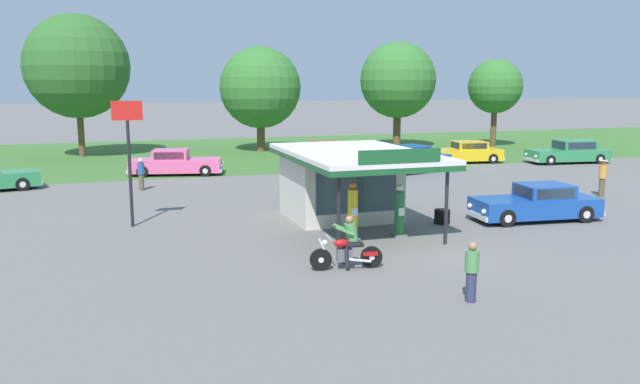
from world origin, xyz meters
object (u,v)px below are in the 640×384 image
Objects in this scene: bystander_leaning_by_kiosk at (141,174)px; bystander_standing_back_lot at (311,167)px; bystander_strolling_foreground at (472,271)px; motorcycle_with_rider at (348,247)px; parked_car_back_row_left at (322,155)px; parked_car_back_row_right at (175,163)px; featured_classic_sedan at (536,204)px; gas_pump_nearside at (353,214)px; parked_car_back_row_centre_right at (569,152)px; spare_tire_stack at (442,217)px; roadside_pole_sign at (128,141)px; parked_car_second_row_spare at (410,160)px; bystander_chatting_near_pumps at (602,177)px; gas_pump_offside at (399,213)px; parked_car_back_row_far_left at (465,153)px.

bystander_standing_back_lot is (8.51, -0.93, 0.09)m from bystander_leaning_by_kiosk.
bystander_strolling_foreground is (6.93, -19.34, -0.06)m from bystander_leaning_by_kiosk.
bystander_leaning_by_kiosk is (-5.02, 15.80, 0.19)m from motorcycle_with_rider.
parked_car_back_row_left is at bearing 67.46° from bystander_standing_back_lot.
bystander_leaning_by_kiosk reaches higher than parked_car_back_row_right.
parked_car_back_row_right reaches higher than featured_classic_sedan.
parked_car_back_row_left is (-2.91, 18.01, 0.05)m from featured_classic_sedan.
bystander_standing_back_lot reaches higher than bystander_leaning_by_kiosk.
gas_pump_nearside is at bearing 94.92° from bystander_strolling_foreground.
parked_car_back_row_centre_right reaches higher than spare_tire_stack.
parked_car_back_row_centre_right is 19.30m from bystander_standing_back_lot.
bystander_standing_back_lot is at bearing 79.65° from gas_pump_nearside.
roadside_pole_sign is (-7.07, 4.51, 2.26)m from gas_pump_nearside.
parked_car_back_row_centre_right is at bearing 39.03° from spare_tire_stack.
motorcycle_with_rider reaches higher than bystander_strolling_foreground.
featured_classic_sedan is at bearing -94.65° from parked_car_second_row_spare.
bystander_standing_back_lot is at bearing 101.13° from spare_tire_stack.
roadside_pole_sign is at bearing 178.96° from bystander_chatting_near_pumps.
bystander_chatting_near_pumps is at bearing -1.04° from roadside_pole_sign.
featured_classic_sedan is at bearing -151.38° from bystander_chatting_near_pumps.
parked_car_second_row_spare is (13.32, -3.45, 0.08)m from parked_car_back_row_right.
parked_car_back_row_left is 17.46m from spare_tire_stack.
gas_pump_offside is 1.23× the size of bystander_strolling_foreground.
motorcycle_with_rider is 7.14m from spare_tire_stack.
gas_pump_nearside is 14.66m from bystander_chatting_near_pumps.
bystander_strolling_foreground is (-14.13, -24.09, 0.13)m from parked_car_back_row_far_left.
parked_car_back_row_right is at bearing 136.92° from bystander_standing_back_lot.
parked_car_back_row_right is 3.71× the size of bystander_strolling_foreground.
featured_classic_sedan is at bearing 22.84° from motorcycle_with_rider.
bystander_chatting_near_pumps is (14.07, 4.13, 0.01)m from gas_pump_nearside.
motorcycle_with_rider is at bearing -157.16° from featured_classic_sedan.
gas_pump_offside is 19.11m from parked_car_back_row_left.
parked_car_back_row_right is 18.94m from parked_car_back_row_far_left.
gas_pump_nearside is 19.49m from parked_car_back_row_left.
parked_car_back_row_left is at bearing 121.47° from bystander_chatting_near_pumps.
parked_car_back_row_far_left is at bearing 53.36° from gas_pump_offside.
parked_car_second_row_spare is at bearing 116.17° from bystander_chatting_near_pumps.
motorcycle_with_rider is 0.46× the size of roadside_pole_sign.
gas_pump_offside is 1.06× the size of bystander_standing_back_lot.
motorcycle_with_rider is 3.56× the size of spare_tire_stack.
featured_classic_sedan is 0.92× the size of parked_car_back_row_right.
roadside_pole_sign is (-15.06, 3.70, 2.55)m from featured_classic_sedan.
motorcycle_with_rider is 1.32× the size of bystander_leaning_by_kiosk.
parked_car_back_row_far_left is (14.71, 17.43, -0.28)m from gas_pump_nearside.
parked_car_back_row_right reaches higher than parked_car_back_row_far_left.
parked_car_back_row_left reaches higher than parked_car_back_row_far_left.
bystander_standing_back_lot is at bearing -6.22° from bystander_leaning_by_kiosk.
bystander_standing_back_lot reaches higher than bystander_chatting_near_pumps.
bystander_chatting_near_pumps reaches higher than parked_car_back_row_left.
bystander_leaning_by_kiosk is 0.35× the size of roadside_pole_sign.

